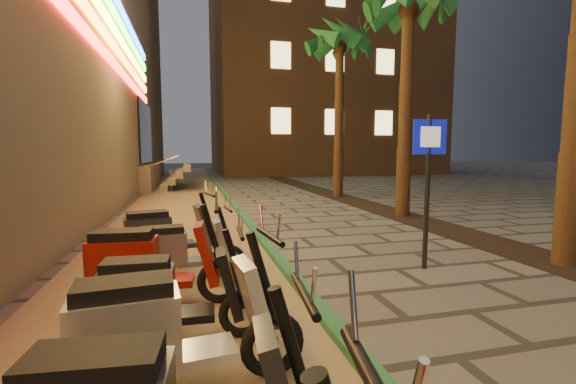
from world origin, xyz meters
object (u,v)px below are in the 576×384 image
object	(u,v)px
pedestrian_sign	(428,170)
scooter_6	(164,296)
scooter_8	(180,250)
scooter_5	(165,330)
scooter_9	(164,234)
scooter_7	(148,264)

from	to	relation	value
pedestrian_sign	scooter_6	distance (m)	4.28
scooter_8	pedestrian_sign	bearing A→B (deg)	-10.80
pedestrian_sign	scooter_8	world-z (taller)	pedestrian_sign
scooter_5	scooter_6	bearing A→B (deg)	88.13
scooter_5	scooter_8	bearing A→B (deg)	83.09
pedestrian_sign	scooter_9	size ratio (longest dim) A/B	1.45
scooter_5	scooter_7	distance (m)	1.85
pedestrian_sign	scooter_6	bearing A→B (deg)	-151.63
scooter_7	scooter_8	size ratio (longest dim) A/B	1.17
scooter_7	scooter_9	world-z (taller)	scooter_7
pedestrian_sign	scooter_7	bearing A→B (deg)	-165.48
scooter_7	scooter_8	world-z (taller)	scooter_7
pedestrian_sign	scooter_9	world-z (taller)	pedestrian_sign
scooter_7	scooter_9	size ratio (longest dim) A/B	1.06
pedestrian_sign	scooter_5	size ratio (longest dim) A/B	1.37
scooter_8	scooter_9	bearing A→B (deg)	100.34
scooter_5	scooter_8	world-z (taller)	scooter_5
scooter_8	scooter_6	bearing A→B (deg)	-98.85
scooter_9	scooter_7	bearing A→B (deg)	-105.21
scooter_7	scooter_8	distance (m)	0.96
pedestrian_sign	scooter_5	xyz separation A→B (m)	(-3.79, -2.38, -1.03)
scooter_7	pedestrian_sign	bearing A→B (deg)	12.22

